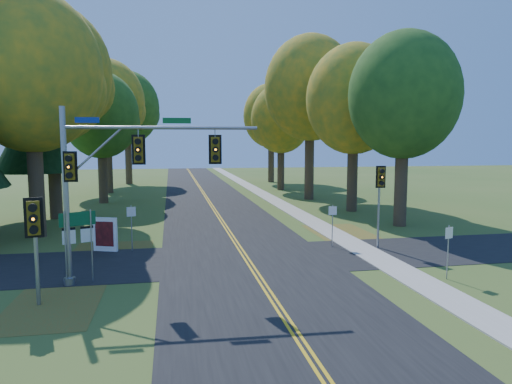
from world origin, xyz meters
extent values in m
plane|color=#38561E|center=(0.00, 0.00, 0.00)|extent=(160.00, 160.00, 0.00)
cube|color=black|center=(0.00, 0.00, 0.01)|extent=(8.00, 160.00, 0.02)
cube|color=black|center=(0.00, 2.00, 0.01)|extent=(60.00, 6.00, 0.02)
cube|color=gold|center=(-0.10, 0.00, 0.03)|extent=(0.10, 160.00, 0.01)
cube|color=gold|center=(0.10, 0.00, 0.03)|extent=(0.10, 160.00, 0.01)
cube|color=#9E998E|center=(6.20, 0.00, 0.03)|extent=(1.60, 160.00, 0.06)
cube|color=brown|center=(-6.50, 4.00, 0.01)|extent=(4.00, 6.00, 0.00)
cube|color=brown|center=(6.80, 6.00, 0.01)|extent=(3.50, 8.00, 0.00)
cube|color=brown|center=(-7.50, -3.00, 0.01)|extent=(3.00, 5.00, 0.00)
cylinder|color=#38281C|center=(-11.20, 9.30, 3.38)|extent=(0.86, 0.86, 6.75)
ellipsoid|color=gold|center=(-11.20, 9.30, 9.55)|extent=(8.00, 8.00, 9.20)
sphere|color=gold|center=(-9.60, 10.50, 8.75)|extent=(4.80, 4.80, 4.80)
cylinder|color=#38281C|center=(11.50, 8.70, 3.04)|extent=(0.83, 0.83, 6.08)
ellipsoid|color=#396820|center=(11.50, 8.70, 8.60)|extent=(7.20, 7.20, 8.28)
sphere|color=#396820|center=(12.94, 9.78, 7.88)|extent=(4.32, 4.32, 4.32)
sphere|color=#396820|center=(10.24, 7.98, 9.32)|extent=(3.96, 3.96, 3.96)
cylinder|color=#38281C|center=(-11.80, 16.20, 3.71)|extent=(0.89, 0.89, 7.42)
ellipsoid|color=gold|center=(-11.80, 16.20, 10.43)|extent=(8.60, 8.60, 9.89)
sphere|color=gold|center=(-10.08, 17.49, 9.57)|extent=(5.16, 5.16, 5.16)
sphere|color=gold|center=(-13.30, 15.34, 11.29)|extent=(4.73, 4.73, 4.73)
cylinder|color=#38281C|center=(10.90, 15.50, 3.15)|extent=(0.84, 0.84, 6.30)
ellipsoid|color=gold|center=(10.90, 15.50, 8.96)|extent=(7.60, 7.60, 8.74)
sphere|color=gold|center=(12.42, 16.64, 8.20)|extent=(4.56, 4.56, 4.56)
sphere|color=gold|center=(9.57, 14.74, 9.72)|extent=(4.18, 4.18, 4.18)
cylinder|color=#38281C|center=(-9.60, 24.40, 2.81)|extent=(0.81, 0.81, 5.62)
ellipsoid|color=#396820|center=(-9.60, 24.40, 8.00)|extent=(6.80, 6.80, 7.82)
sphere|color=#396820|center=(-8.24, 25.42, 7.33)|extent=(4.08, 4.08, 4.08)
sphere|color=#396820|center=(-10.79, 23.72, 8.69)|extent=(3.74, 3.74, 3.74)
cylinder|color=#38281C|center=(9.80, 23.60, 3.83)|extent=(0.90, 0.90, 7.65)
ellipsoid|color=gold|center=(9.80, 23.60, 10.73)|extent=(8.80, 8.80, 10.12)
sphere|color=gold|center=(11.56, 24.92, 9.85)|extent=(5.28, 5.28, 5.28)
sphere|color=gold|center=(8.26, 22.72, 11.61)|extent=(4.84, 4.84, 4.84)
cylinder|color=#38281C|center=(-10.20, 33.10, 3.49)|extent=(0.87, 0.87, 6.98)
ellipsoid|color=gold|center=(-10.20, 33.10, 9.85)|extent=(8.20, 8.20, 9.43)
sphere|color=gold|center=(-8.56, 34.33, 9.03)|extent=(4.92, 4.92, 4.92)
sphere|color=gold|center=(-11.63, 32.28, 10.67)|extent=(4.51, 4.51, 4.51)
cylinder|color=#38281C|center=(9.20, 32.80, 2.93)|extent=(0.82, 0.82, 5.85)
ellipsoid|color=gold|center=(9.20, 32.80, 8.30)|extent=(7.00, 7.00, 8.05)
sphere|color=gold|center=(10.60, 33.85, 7.60)|extent=(4.20, 4.20, 4.20)
sphere|color=gold|center=(7.97, 32.10, 9.00)|extent=(3.85, 3.85, 3.85)
cylinder|color=#38281C|center=(-9.00, 44.00, 3.60)|extent=(0.88, 0.88, 7.20)
ellipsoid|color=#396820|center=(-9.00, 44.00, 10.14)|extent=(8.40, 8.40, 9.66)
sphere|color=#396820|center=(-7.32, 45.26, 9.30)|extent=(5.04, 5.04, 5.04)
sphere|color=#396820|center=(-10.47, 43.16, 10.98)|extent=(4.62, 4.62, 4.62)
cylinder|color=#38281C|center=(10.40, 43.50, 3.26)|extent=(0.85, 0.85, 6.53)
ellipsoid|color=gold|center=(10.40, 43.50, 9.26)|extent=(7.80, 7.80, 8.97)
sphere|color=gold|center=(11.96, 44.67, 8.47)|extent=(4.68, 4.68, 4.68)
sphere|color=gold|center=(9.04, 42.72, 10.04)|extent=(4.29, 4.29, 4.29)
cylinder|color=#38281C|center=(-13.00, 16.00, 1.71)|extent=(0.50, 0.50, 3.42)
cone|color=black|center=(-13.00, 16.00, 6.15)|extent=(5.60, 5.60, 5.45)
cone|color=black|center=(-13.00, 16.00, 10.04)|extent=(4.57, 4.57, 5.45)
cone|color=black|center=(-13.00, 16.00, 13.94)|extent=(3.55, 3.55, 5.45)
cylinder|color=gray|center=(-7.43, -0.73, 3.45)|extent=(0.22, 0.22, 6.89)
cylinder|color=gray|center=(-7.43, -0.73, 0.15)|extent=(0.43, 0.43, 0.30)
cylinder|color=gray|center=(-3.74, -0.88, 6.10)|extent=(7.38, 0.43, 0.14)
cylinder|color=gray|center=(-6.35, -0.78, 5.12)|extent=(2.23, 0.18, 2.03)
cylinder|color=gray|center=(-4.67, -0.84, 5.93)|extent=(0.04, 0.04, 0.35)
cube|color=#72590C|center=(-4.67, -0.84, 5.26)|extent=(0.35, 0.31, 0.98)
cube|color=black|center=(-4.67, -0.84, 5.26)|extent=(0.51, 0.05, 1.16)
sphere|color=orange|center=(-4.68, -1.07, 5.26)|extent=(0.18, 0.18, 0.18)
cylinder|color=black|center=(-4.68, -1.07, 5.57)|extent=(0.24, 0.17, 0.24)
cylinder|color=black|center=(-4.68, -1.07, 5.26)|extent=(0.24, 0.17, 0.24)
cylinder|color=black|center=(-4.68, -1.07, 4.94)|extent=(0.24, 0.17, 0.24)
cylinder|color=gray|center=(-1.72, -0.96, 5.93)|extent=(0.04, 0.04, 0.35)
cube|color=#72590C|center=(-1.72, -0.96, 5.26)|extent=(0.35, 0.31, 0.98)
cube|color=black|center=(-1.72, -0.96, 5.26)|extent=(0.51, 0.05, 1.16)
sphere|color=orange|center=(-1.73, -1.18, 5.26)|extent=(0.18, 0.18, 0.18)
cylinder|color=black|center=(-1.73, -1.18, 5.57)|extent=(0.24, 0.17, 0.24)
cylinder|color=black|center=(-1.73, -1.18, 5.26)|extent=(0.24, 0.17, 0.24)
cylinder|color=black|center=(-1.73, -1.18, 4.94)|extent=(0.24, 0.17, 0.24)
cube|color=#72590C|center=(-7.19, -0.89, 4.63)|extent=(0.35, 0.31, 0.98)
cube|color=black|center=(-7.19, -0.89, 4.63)|extent=(0.51, 0.05, 1.16)
sphere|color=orange|center=(-7.20, -1.12, 4.63)|extent=(0.18, 0.18, 0.18)
cylinder|color=black|center=(-7.20, -1.12, 4.94)|extent=(0.24, 0.17, 0.24)
cylinder|color=black|center=(-7.20, -1.12, 4.63)|extent=(0.24, 0.17, 0.24)
cylinder|color=black|center=(-7.20, -1.12, 4.31)|extent=(0.24, 0.17, 0.24)
cube|color=navy|center=(-6.54, -0.77, 6.38)|extent=(0.89, 0.07, 0.22)
cube|color=#0C5926|center=(-3.20, -0.90, 6.38)|extent=(1.08, 0.08, 0.22)
cylinder|color=gray|center=(7.21, 2.97, 2.13)|extent=(0.12, 0.12, 4.26)
cube|color=#72590C|center=(7.16, 2.77, 3.77)|extent=(0.38, 0.35, 0.97)
cube|color=black|center=(7.16, 2.77, 3.77)|extent=(0.50, 0.13, 1.14)
sphere|color=orange|center=(7.12, 2.55, 3.77)|extent=(0.17, 0.17, 0.17)
cylinder|color=black|center=(7.12, 2.55, 4.08)|extent=(0.26, 0.20, 0.23)
cylinder|color=black|center=(7.12, 2.55, 3.77)|extent=(0.26, 0.20, 0.23)
cylinder|color=black|center=(7.12, 2.55, 3.46)|extent=(0.26, 0.20, 0.23)
cylinder|color=gray|center=(-8.00, -2.85, 1.82)|extent=(0.14, 0.14, 3.63)
cube|color=#72590C|center=(-7.95, -3.10, 3.07)|extent=(0.45, 0.41, 1.14)
cube|color=black|center=(-7.95, -3.10, 3.07)|extent=(0.59, 0.15, 1.34)
sphere|color=orange|center=(-7.90, -3.36, 3.07)|extent=(0.20, 0.20, 0.20)
cylinder|color=black|center=(-7.90, -3.36, 3.43)|extent=(0.30, 0.23, 0.27)
cylinder|color=black|center=(-7.90, -3.36, 3.07)|extent=(0.30, 0.23, 0.27)
cylinder|color=black|center=(-7.90, -3.36, 2.70)|extent=(0.30, 0.23, 0.27)
cylinder|color=gray|center=(-7.50, -0.87, 1.46)|extent=(0.06, 0.06, 2.93)
cylinder|color=gray|center=(-6.61, -0.47, 1.46)|extent=(0.06, 0.06, 2.93)
cube|color=#0B512A|center=(-7.06, -0.64, 2.58)|extent=(1.26, 0.59, 0.54)
cube|color=silver|center=(-7.06, -0.64, 2.58)|extent=(1.07, 0.48, 0.08)
cube|color=silver|center=(-7.38, -0.78, 1.90)|extent=(0.46, 0.23, 0.54)
cube|color=black|center=(-7.38, -0.78, 2.22)|extent=(0.45, 0.20, 0.10)
cube|color=silver|center=(-6.75, -0.50, 1.90)|extent=(0.46, 0.23, 0.54)
cube|color=black|center=(-6.75, -0.50, 2.22)|extent=(0.45, 0.20, 0.10)
cube|color=white|center=(-6.81, 4.78, 0.87)|extent=(1.24, 0.61, 1.75)
cube|color=maroon|center=(-6.85, 4.69, 0.92)|extent=(0.91, 0.36, 1.26)
cube|color=white|center=(-7.27, 4.95, 0.15)|extent=(0.10, 0.10, 0.29)
cube|color=white|center=(-6.36, 4.61, 0.15)|extent=(0.10, 0.10, 0.29)
cylinder|color=gray|center=(4.93, 3.69, 1.12)|extent=(0.05, 0.05, 2.24)
cube|color=silver|center=(4.93, 3.67, 1.94)|extent=(0.43, 0.10, 0.46)
cylinder|color=gray|center=(7.50, -2.74, 1.11)|extent=(0.05, 0.05, 2.21)
cube|color=silver|center=(7.51, -2.75, 1.91)|extent=(0.41, 0.17, 0.45)
cylinder|color=gray|center=(-5.49, 4.59, 1.18)|extent=(0.05, 0.05, 2.36)
cube|color=silver|center=(-5.48, 4.57, 2.04)|extent=(0.44, 0.15, 0.48)
camera|label=1|loc=(-3.46, -19.07, 5.53)|focal=32.00mm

